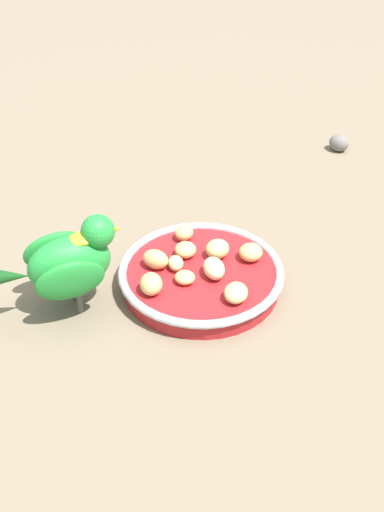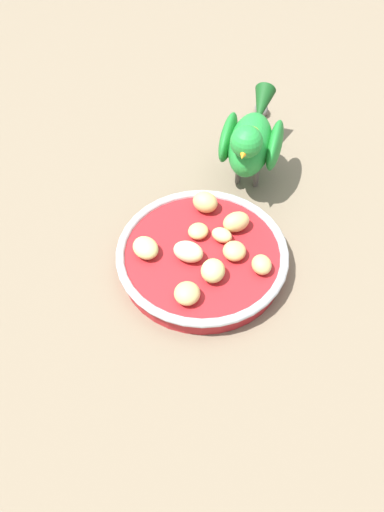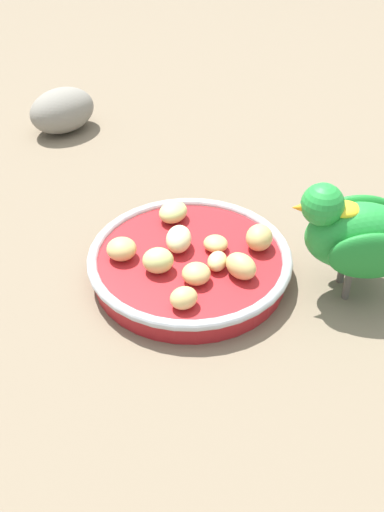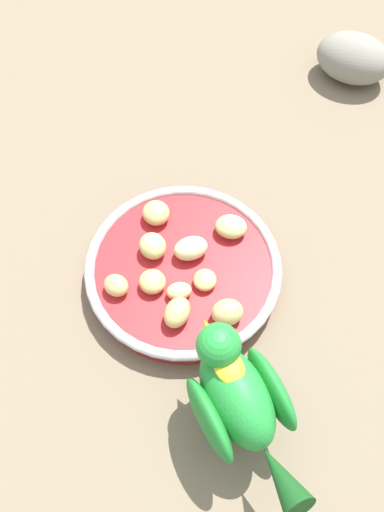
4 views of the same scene
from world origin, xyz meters
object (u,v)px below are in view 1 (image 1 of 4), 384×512
Objects in this scene: apple_piece_7 at (236,293)px; apple_piece_8 at (156,259)px; feeding_bowl at (201,277)px; apple_piece_3 at (184,233)px; apple_piece_2 at (176,264)px; apple_piece_1 at (214,268)px; apple_piece_0 at (251,252)px; apple_piece_5 at (218,250)px; apple_piece_6 at (185,277)px; apple_piece_4 at (151,284)px; apple_piece_9 at (185,250)px; pebble_1 at (339,143)px; parrot at (66,261)px.

apple_piece_8 reaches higher than apple_piece_7.
apple_piece_7 is (-0.06, -0.01, 0.02)m from feeding_bowl.
apple_piece_7 is at bearing -178.31° from apple_piece_3.
apple_piece_7 is (-0.08, -0.04, 0.00)m from apple_piece_2.
apple_piece_8 is at bearing 50.72° from apple_piece_1.
apple_piece_5 reaches higher than apple_piece_0.
apple_piece_6 is at bearing 114.77° from apple_piece_5.
apple_piece_3 is (0.07, 0.06, -0.00)m from apple_piece_0.
apple_piece_2 is 0.06m from apple_piece_3.
apple_piece_4 reaches higher than apple_piece_2.
apple_piece_5 reaches higher than apple_piece_3.
apple_piece_9 is at bearing -82.97° from apple_piece_8.
apple_piece_8 is (0.04, 0.05, 0.00)m from apple_piece_1.
apple_piece_2 is 0.41m from pebble_1.
feeding_bowl is 0.07m from apple_piece_7.
apple_piece_1 is 1.38× the size of apple_piece_3.
apple_piece_4 is 0.10m from parrot.
apple_piece_2 is 0.02m from apple_piece_8.
apple_piece_6 is at bearing 177.69° from apple_piece_2.
apple_piece_1 is 0.40m from pebble_1.
parrot reaches higher than apple_piece_9.
apple_piece_7 is at bearing 138.94° from apple_piece_0.
parrot is (0.03, 0.15, 0.05)m from feeding_bowl.
apple_piece_1 is 1.31× the size of apple_piece_9.
apple_piece_9 is (-0.03, 0.01, -0.00)m from apple_piece_3.
apple_piece_0 is at bearing -6.09° from parrot.
apple_piece_0 is at bearing -119.39° from apple_piece_5.
apple_piece_8 is (0.02, 0.08, -0.00)m from apple_piece_5.
apple_piece_4 reaches higher than feeding_bowl.
apple_piece_6 is 0.07m from apple_piece_7.
apple_piece_0 reaches higher than apple_piece_3.
parrot is (0.03, 0.22, 0.03)m from apple_piece_0.
apple_piece_2 is at bearing 55.28° from feeding_bowl.
parrot reaches higher than apple_piece_7.
apple_piece_4 is at bearing 122.44° from apple_piece_2.
apple_piece_7 is 1.23× the size of apple_piece_9.
apple_piece_8 is (0.01, 0.02, 0.00)m from apple_piece_2.
feeding_bowl is at bearing -174.08° from apple_piece_9.
apple_piece_9 is (0.05, -0.02, 0.00)m from apple_piece_6.
apple_piece_1 is at bearing -12.52° from parrot.
feeding_bowl is 1.18× the size of parrot.
apple_piece_3 is at bearing -24.11° from apple_piece_6.
pebble_1 is at bearing -58.79° from apple_piece_6.
apple_piece_5 reaches higher than apple_piece_6.
pebble_1 is (0.18, -0.34, -0.02)m from apple_piece_9.
feeding_bowl is at bearing 34.97° from apple_piece_1.
apple_piece_4 is 0.10m from apple_piece_7.
apple_piece_0 reaches higher than apple_piece_9.
parrot is at bearing 85.67° from apple_piece_5.
apple_piece_7 is at bearing 129.98° from pebble_1.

